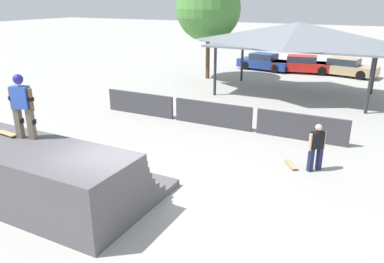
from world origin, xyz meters
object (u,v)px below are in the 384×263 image
parked_car_blue (264,62)px  parked_car_tan (345,68)px  skateboard_on_ground (291,165)px  tree_far_back (208,9)px  bystander_walking (317,145)px  skater_on_deck (22,102)px  parked_car_red (303,65)px  skateboard_on_deck (8,134)px

parked_car_blue → parked_car_tan: (5.87, 0.30, 0.00)m
skateboard_on_ground → tree_far_back: (-8.70, 12.01, 4.59)m
bystander_walking → parked_car_tan: (-1.01, 17.30, -0.28)m
bystander_walking → tree_far_back: bearing=-101.7°
skater_on_deck → tree_far_back: bearing=83.6°
bystander_walking → parked_car_tan: bearing=-136.5°
bystander_walking → parked_car_tan: 17.33m
parked_car_red → skateboard_on_ground: bearing=-88.7°
tree_far_back → parked_car_red: size_ratio=1.43×
skater_on_deck → skateboard_on_deck: size_ratio=2.23×
skater_on_deck → parked_car_tan: size_ratio=0.38×
parked_car_blue → skater_on_deck: bearing=-80.6°
skater_on_deck → parked_car_red: skater_on_deck is taller
skateboard_on_deck → parked_car_blue: 22.32m
skateboard_on_ground → parked_car_tan: (-0.28, 17.32, 0.54)m
bystander_walking → tree_far_back: (-9.43, 11.99, 3.77)m
skater_on_deck → skateboard_on_ground: bearing=25.0°
parked_car_tan → skater_on_deck: bearing=-93.5°
parked_car_tan → tree_far_back: bearing=-136.5°
tree_far_back → parked_car_red: (5.48, 5.17, -4.05)m
bystander_walking → parked_car_blue: bearing=-117.8°
skateboard_on_deck → tree_far_back: tree_far_back is taller
skateboard_on_deck → tree_far_back: 17.61m
parked_car_tan → bystander_walking: bearing=-75.4°
skateboard_on_ground → skateboard_on_deck: bearing=-85.0°
bystander_walking → tree_far_back: size_ratio=0.23×
skateboard_on_deck → skateboard_on_ground: 8.80m
bystander_walking → parked_car_red: bystander_walking is taller
bystander_walking → parked_car_tan: bystander_walking is taller
skateboard_on_ground → parked_car_tan: 17.34m
skater_on_deck → bystander_walking: bearing=22.1°
bystander_walking → tree_far_back: 15.71m
tree_far_back → parked_car_red: tree_far_back is taller
skater_on_deck → skateboard_on_deck: 1.17m
skateboard_on_deck → bystander_walking: (7.59, 5.28, -0.84)m
bystander_walking → skater_on_deck: bearing=-13.0°
parked_car_blue → skateboard_on_ground: bearing=-60.6°
bystander_walking → tree_far_back: tree_far_back is taller
skateboard_on_deck → skater_on_deck: bearing=13.9°
bystander_walking → skateboard_on_ground: (-0.73, -0.03, -0.82)m
skater_on_deck → bystander_walking: size_ratio=1.12×
parked_car_red → parked_car_tan: 2.94m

